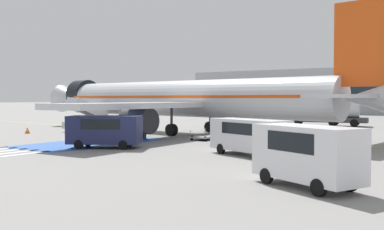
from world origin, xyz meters
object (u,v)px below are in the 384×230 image
ground_crew_2 (213,132)px  ground_crew_3 (145,127)px  traffic_cone_1 (27,130)px  fuel_tanker (327,112)px  service_van_1 (307,151)px  ground_crew_0 (112,125)px  service_van_2 (249,134)px  baggage_cart (205,137)px  traffic_cone_0 (121,137)px  ground_crew_1 (133,123)px  boarding_stairs_forward (88,122)px  airliner (185,99)px  service_van_0 (105,129)px

ground_crew_2 → ground_crew_3: 7.44m
ground_crew_3 → traffic_cone_1: 13.33m
fuel_tanker → traffic_cone_1: size_ratio=16.70×
service_van_1 → traffic_cone_1: 33.80m
fuel_tanker → ground_crew_0: (-12.01, -25.84, -0.76)m
service_van_2 → ground_crew_2: service_van_2 is taller
fuel_tanker → baggage_cart: fuel_tanker is taller
traffic_cone_0 → ground_crew_0: bearing=143.4°
service_van_1 → ground_crew_1: 27.56m
boarding_stairs_forward → traffic_cone_0: size_ratio=10.25×
service_van_2 → ground_crew_3: bearing=88.5°
airliner → boarding_stairs_forward: size_ratio=7.86×
service_van_2 → traffic_cone_1: 26.09m
fuel_tanker → service_van_2: (5.31, -31.79, -0.47)m
fuel_tanker → ground_crew_3: 27.50m
ground_crew_0 → traffic_cone_1: bearing=153.3°
ground_crew_2 → airliner: bearing=47.9°
baggage_cart → traffic_cone_1: 18.58m
ground_crew_1 → ground_crew_2: size_ratio=1.15×
airliner → ground_crew_0: size_ratio=23.94×
airliner → ground_crew_3: airliner is taller
ground_crew_2 → service_van_2: bearing=-129.8°
ground_crew_0 → ground_crew_1: size_ratio=0.96×
ground_crew_2 → boarding_stairs_forward: bearing=78.4°
baggage_cart → ground_crew_3: bearing=-160.6°
fuel_tanker → traffic_cone_0: fuel_tanker is taller
fuel_tanker → traffic_cone_0: size_ratio=19.25×
traffic_cone_0 → airliner: bearing=87.7°
boarding_stairs_forward → ground_crew_0: bearing=-17.3°
airliner → ground_crew_3: 6.93m
ground_crew_0 → ground_crew_2: size_ratio=1.10×
ground_crew_0 → baggage_cart: bearing=-38.0°
traffic_cone_1 → ground_crew_0: bearing=18.9°
service_van_1 → service_van_2: (-6.24, 7.38, -0.10)m
boarding_stairs_forward → ground_crew_3: 11.06m
ground_crew_2 → traffic_cone_1: 20.58m
service_van_1 → ground_crew_3: (-19.03, 12.73, -0.47)m
service_van_2 → traffic_cone_0: (-13.46, 3.09, -1.05)m
fuel_tanker → service_van_0: bearing=161.9°
service_van_2 → fuel_tanker: bearing=30.6°
service_van_2 → service_van_1: bearing=-118.7°
service_van_1 → ground_crew_2: (-11.62, 12.01, -0.51)m
ground_crew_2 → ground_crew_3: bearing=85.3°
boarding_stairs_forward → traffic_cone_0: boarding_stairs_forward is taller
airliner → boarding_stairs_forward: (-10.24, -3.21, -2.46)m
boarding_stairs_forward → service_van_2: bearing=-13.9°
service_van_0 → ground_crew_2: size_ratio=3.34×
baggage_cart → ground_crew_2: (2.41, -2.60, 0.66)m
service_van_1 → ground_crew_1: size_ratio=2.62×
service_van_0 → service_van_1: size_ratio=1.11×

